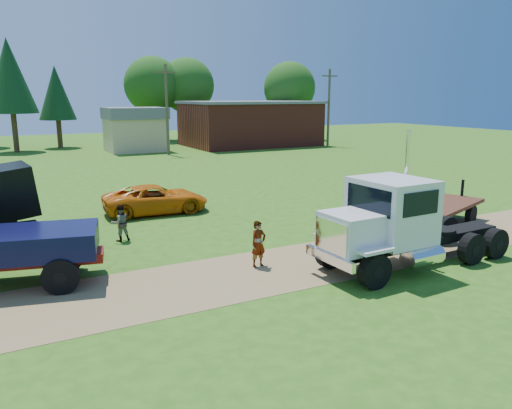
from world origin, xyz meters
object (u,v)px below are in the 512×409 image
orange_pickup (156,199)px  spectator_a (258,244)px  white_semi_tractor (393,224)px  flatbed_trailer (432,212)px

orange_pickup → spectator_a: spectator_a is taller
white_semi_tractor → spectator_a: bearing=147.3°
white_semi_tractor → flatbed_trailer: (5.30, 3.13, -0.83)m
flatbed_trailer → orange_pickup: bearing=118.4°
orange_pickup → flatbed_trailer: (10.06, -9.00, 0.06)m
flatbed_trailer → spectator_a: size_ratio=4.52×
flatbed_trailer → spectator_a: (-9.30, -0.75, 0.04)m
white_semi_tractor → orange_pickup: bearing=109.4°
orange_pickup → flatbed_trailer: size_ratio=0.70×
spectator_a → white_semi_tractor: bearing=-39.6°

